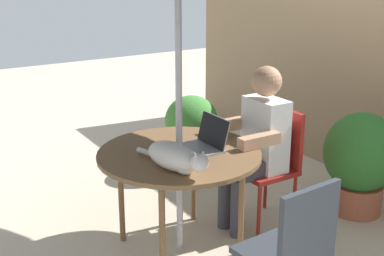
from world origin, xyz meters
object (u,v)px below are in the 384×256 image
(potted_plant_near_fence, at_px, (360,159))
(potted_plant_by_chair, at_px, (191,129))
(patio_table, at_px, (179,159))
(chair_empty, at_px, (293,246))
(person_seated, at_px, (257,139))
(chair_occupied, at_px, (273,157))
(laptop, at_px, (207,139))
(cat, at_px, (176,157))

(potted_plant_near_fence, distance_m, potted_plant_by_chair, 1.61)
(patio_table, bearing_deg, potted_plant_by_chair, 145.13)
(potted_plant_near_fence, bearing_deg, chair_empty, -60.88)
(patio_table, distance_m, potted_plant_near_fence, 1.53)
(person_seated, bearing_deg, chair_empty, -29.30)
(patio_table, distance_m, chair_empty, 1.07)
(chair_empty, bearing_deg, chair_occupied, 144.62)
(chair_empty, bearing_deg, laptop, 173.05)
(potted_plant_near_fence, bearing_deg, cat, -90.08)
(patio_table, relative_size, potted_plant_by_chair, 1.52)
(chair_occupied, bearing_deg, cat, -75.33)
(cat, bearing_deg, person_seated, 107.26)
(person_seated, bearing_deg, cat, -72.74)
(patio_table, height_order, laptop, laptop)
(chair_empty, xyz_separation_m, cat, (-0.79, -0.25, 0.29))
(person_seated, height_order, laptop, person_seated)
(patio_table, relative_size, cat, 1.69)
(chair_empty, bearing_deg, person_seated, 150.70)
(chair_occupied, height_order, potted_plant_near_fence, chair_occupied)
(patio_table, distance_m, potted_plant_by_chair, 1.50)
(cat, relative_size, potted_plant_near_fence, 0.79)
(cat, bearing_deg, potted_plant_near_fence, 89.92)
(person_seated, relative_size, laptop, 4.07)
(person_seated, xyz_separation_m, cat, (0.26, -0.84, 0.12))
(chair_occupied, xyz_separation_m, person_seated, (0.00, -0.16, 0.17))
(person_seated, distance_m, cat, 0.89)
(laptop, xyz_separation_m, potted_plant_near_fence, (0.23, 1.30, -0.34))
(laptop, height_order, potted_plant_by_chair, laptop)
(laptop, bearing_deg, potted_plant_by_chair, 152.58)
(person_seated, xyz_separation_m, potted_plant_near_fence, (0.26, 0.83, -0.24))
(chair_occupied, bearing_deg, potted_plant_by_chair, 179.06)
(chair_empty, xyz_separation_m, person_seated, (-1.05, 0.59, 0.17))
(chair_empty, relative_size, potted_plant_by_chair, 1.23)
(chair_occupied, bearing_deg, chair_empty, -35.38)
(person_seated, bearing_deg, potted_plant_by_chair, 171.65)
(chair_occupied, bearing_deg, laptop, -86.72)
(laptop, xyz_separation_m, cat, (0.23, -0.38, 0.02))
(chair_empty, bearing_deg, cat, -162.41)
(cat, bearing_deg, chair_empty, 17.59)
(person_seated, bearing_deg, laptop, -85.61)
(chair_empty, relative_size, cat, 1.37)
(person_seated, xyz_separation_m, laptop, (0.04, -0.47, 0.10))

